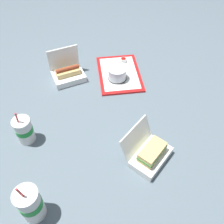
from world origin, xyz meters
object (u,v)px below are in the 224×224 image
cake_container (117,74)px  clamshell_hotdog_right (68,73)px  plastic_fork (130,63)px  ketchup_cup (123,60)px  soda_cup_right (30,204)px  clamshell_sandwich_back (150,153)px  soda_cup_back (24,130)px  food_tray (119,74)px

cake_container → clamshell_hotdog_right: (-0.02, -0.30, -0.01)m
cake_container → plastic_fork: size_ratio=1.03×
ketchup_cup → soda_cup_right: (0.99, -0.40, 0.06)m
plastic_fork → clamshell_sandwich_back: clamshell_sandwich_back is taller
soda_cup_right → soda_cup_back: (-0.37, -0.11, -0.02)m
soda_cup_right → soda_cup_back: 0.38m
food_tray → cake_container: cake_container is taller
clamshell_sandwich_back → soda_cup_right: size_ratio=1.12×
cake_container → soda_cup_back: soda_cup_back is taller
food_tray → clamshell_hotdog_right: 0.32m
food_tray → soda_cup_back: soda_cup_back is taller
food_tray → plastic_fork: plastic_fork is taller
plastic_fork → soda_cup_back: (0.60, -0.55, 0.06)m
soda_cup_right → cake_container: bearing=156.7°
food_tray → soda_cup_right: bearing=-22.8°
cake_container → plastic_fork: cake_container is taller
food_tray → soda_cup_back: size_ratio=1.95×
food_tray → clamshell_sandwich_back: 0.63m
food_tray → ketchup_cup: 0.12m
clamshell_sandwich_back → soda_cup_right: (0.25, -0.49, 0.05)m
cake_container → ketchup_cup: (-0.17, 0.05, -0.02)m
plastic_fork → soda_cup_back: 0.82m
ketchup_cup → food_tray: bearing=-14.8°
ketchup_cup → clamshell_sandwich_back: size_ratio=0.15×
cake_container → clamshell_hotdog_right: clamshell_hotdog_right is taller
clamshell_sandwich_back → soda_cup_back: bearing=-101.3°
soda_cup_back → ketchup_cup: bearing=140.7°
ketchup_cup → clamshell_hotdog_right: (0.15, -0.35, 0.02)m
food_tray → soda_cup_back: (0.50, -0.48, 0.07)m
cake_container → ketchup_cup: bearing=164.9°
ketchup_cup → soda_cup_right: soda_cup_right is taller
cake_container → clamshell_sandwich_back: size_ratio=0.42×
cake_container → clamshell_hotdog_right: 0.31m
clamshell_hotdog_right → soda_cup_right: bearing=-3.1°
clamshell_hotdog_right → soda_cup_right: soda_cup_right is taller
plastic_fork → soda_cup_right: 1.07m
clamshell_hotdog_right → clamshell_sandwich_back: size_ratio=0.88×
food_tray → plastic_fork: (-0.10, 0.07, 0.01)m
food_tray → clamshell_sandwich_back: clamshell_sandwich_back is taller
food_tray → plastic_fork: bearing=143.4°
plastic_fork → clamshell_hotdog_right: bearing=-60.6°
cake_container → clamshell_hotdog_right: size_ratio=0.48×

